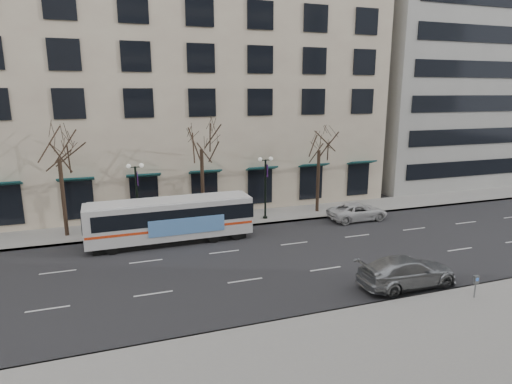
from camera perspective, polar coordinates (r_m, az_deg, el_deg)
name	(u,v)px	position (r m, az deg, el deg)	size (l,w,h in m)	color
ground	(234,265)	(26.30, -2.98, -9.70)	(160.00, 160.00, 0.00)	black
sidewalk_far	(262,216)	(35.80, 0.80, -3.28)	(80.00, 4.00, 0.15)	gray
building_hotel	(154,73)	(44.61, -13.41, 15.13)	(40.00, 20.00, 24.00)	#BBA78F
building_office	(441,30)	(59.17, 23.43, 19.24)	(25.00, 20.00, 35.00)	#999993
tree_far_left	(58,145)	(32.53, -24.93, 5.75)	(3.60, 3.60, 8.34)	black
tree_far_mid	(201,137)	(32.96, -7.33, 7.31)	(3.60, 3.60, 8.55)	black
tree_far_right	(319,139)	(36.33, 8.45, 7.05)	(3.60, 3.60, 8.06)	black
lamp_post_left	(137,194)	(32.41, -15.58, -0.28)	(1.22, 0.45, 5.21)	black
lamp_post_right	(265,185)	(34.36, 1.27, 0.96)	(1.22, 0.45, 5.21)	black
city_bus	(172,219)	(30.17, -11.20, -3.54)	(11.32, 2.66, 3.06)	silver
silver_car	(407,272)	(24.75, 19.50, -9.98)	(2.26, 5.56, 1.61)	#989B9F
white_pickup	(358,212)	(35.95, 13.40, -2.56)	(2.28, 4.95, 1.37)	silver
pay_station	(476,282)	(24.39, 27.27, -10.59)	(0.28, 0.20, 1.17)	slate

